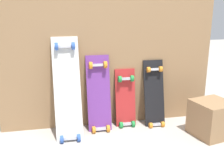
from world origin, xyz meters
TOP-DOWN VIEW (x-y plane):
  - ground_plane at (0.00, 0.00)m, footprint 12.00×12.00m
  - plywood_wall_panel at (0.00, 0.07)m, footprint 2.04×0.04m
  - skateboard_white at (-0.41, -0.11)m, footprint 0.23×0.35m
  - skateboard_purple at (-0.12, -0.04)m, footprint 0.22×0.22m
  - skateboard_red at (0.15, -0.01)m, footprint 0.19×0.16m
  - skateboard_black at (0.42, -0.04)m, footprint 0.20×0.22m
  - wooden_crate at (0.84, -0.39)m, footprint 0.38×0.38m

SIDE VIEW (x-z plane):
  - ground_plane at x=0.00m, z-range 0.00..0.00m
  - wooden_crate at x=0.84m, z-range 0.00..0.32m
  - skateboard_red at x=0.15m, z-range -0.07..0.55m
  - skateboard_black at x=0.42m, z-range -0.07..0.63m
  - skateboard_purple at x=-0.12m, z-range -0.06..0.69m
  - skateboard_white at x=-0.41m, z-range -0.07..0.87m
  - plywood_wall_panel at x=0.00m, z-range 0.00..1.89m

